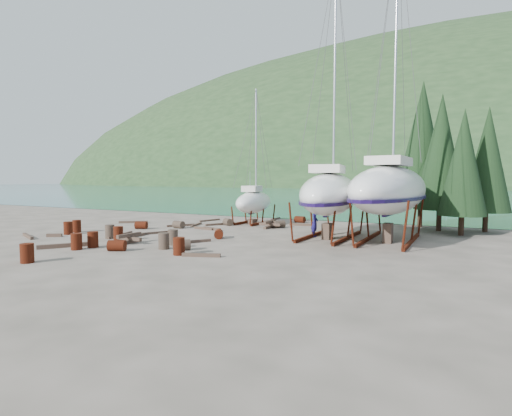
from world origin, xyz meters
The scene contains 54 objects.
ground centered at (0.00, 0.00, 0.00)m, with size 600.00×600.00×0.00m, color #575044.
bay_water centered at (0.00, 315.00, 0.01)m, with size 700.00×700.00×0.00m, color #167271.
far_hill centered at (0.00, 320.00, 0.00)m, with size 800.00×360.00×110.00m, color #20381C.
far_house_left centered at (-60.00, 190.00, 2.92)m, with size 6.60×5.60×5.60m.
far_house_center centered at (-20.00, 190.00, 2.92)m, with size 6.60×5.60×5.60m.
far_house_right centered at (30.00, 190.00, 2.92)m, with size 6.60×5.60×5.60m.
cypress_near_right centered at (12.50, 12.00, 5.79)m, with size 3.60×3.60×10.00m.
cypress_mid_right centered at (14.00, 10.00, 4.92)m, with size 3.06×3.06×8.50m.
cypress_back_left centered at (11.00, 14.00, 6.66)m, with size 4.14×4.14×11.50m.
cypress_far_right centered at (15.50, 13.00, 5.21)m, with size 3.24×3.24×9.00m.
moored_boat_left centered at (-30.00, 60.00, 0.39)m, with size 2.00×5.00×6.05m.
moored_boat_mid centered at (10.00, 80.00, 0.39)m, with size 2.00×5.00×6.05m.
moored_boat_far centered at (-8.00, 110.00, 0.39)m, with size 2.00×5.00×6.05m.
large_sailboat_near centered at (6.54, 4.69, 2.89)m, with size 5.21×11.78×17.93m.
large_sailboat_far centered at (10.21, 4.99, 3.18)m, with size 4.23×12.50×19.48m.
small_sailboat_shore centered at (-1.86, 9.90, 1.89)m, with size 3.65×7.49×11.48m.
worker centered at (5.47, 4.79, 0.95)m, with size 0.69×0.45×1.89m, color navy.
drum_0 centered at (-9.91, -2.16, 0.44)m, with size 0.58×0.58×0.88m, color #611C10.
drum_1 centered at (0.98, -3.45, 0.29)m, with size 0.58×0.58×0.88m, color #2D2823.
drum_2 centered at (-7.70, 2.53, 0.29)m, with size 0.58×0.58×0.88m, color #611C10.
drum_3 centered at (-3.16, -9.28, 0.44)m, with size 0.58×0.58×0.88m, color #611C10.
drum_4 centered at (1.35, 12.45, 0.29)m, with size 0.58×0.58×0.88m, color #611C10.
drum_5 centered at (-0.64, -2.20, 0.44)m, with size 0.58×0.58×0.88m, color #2D2823.
drum_6 centered at (0.30, 1.16, 0.29)m, with size 0.58×0.58×0.88m, color #611C10.
drum_7 centered at (1.67, -4.52, 0.44)m, with size 0.58×0.58×0.88m, color #611C10.
drum_8 centered at (-10.37, -1.11, 0.44)m, with size 0.58×0.58×0.88m, color #611C10.
drum_9 centered at (-3.10, 7.66, 0.29)m, with size 0.58×0.58×0.88m, color #2D2823.
drum_10 centered at (-4.15, -5.94, 0.44)m, with size 0.58×0.58×0.88m, color #611C10.
drum_11 centered at (1.31, 8.19, 0.29)m, with size 0.58×0.58×0.88m, color #2D2823.
drum_12 centered at (-1.92, -5.21, 0.29)m, with size 0.58×0.58×0.88m, color #611C10.
drum_13 centered at (-3.96, -5.03, 0.44)m, with size 0.58×0.58×0.88m, color #611C10.
drum_14 centered at (-4.66, -2.56, 0.44)m, with size 0.58×0.58×0.88m, color #611C10.
drum_15 centered at (-5.45, 4.22, 0.29)m, with size 0.58×0.58×0.88m, color #2D2823.
drum_16 centered at (-5.85, -2.16, 0.44)m, with size 0.58×0.58×0.88m, color #2D2823.
drum_17 centered at (-0.14, -3.57, 0.44)m, with size 0.58×0.58×0.88m, color #2D2823.
timber_0 centered at (-6.48, 9.93, 0.07)m, with size 0.14×2.45×0.14m, color brown.
timber_2 centered at (-11.38, 5.36, 0.09)m, with size 0.19×2.44×0.19m, color brown.
timber_3 centered at (-6.14, -1.02, 0.07)m, with size 0.15×3.06×0.15m, color brown.
timber_4 centered at (-3.30, 4.51, 0.09)m, with size 0.17×1.89×0.17m, color brown.
timber_5 centered at (-0.07, -1.19, 0.08)m, with size 0.16×2.43×0.16m, color brown.
timber_6 centered at (2.29, 10.28, 0.10)m, with size 0.19×1.90×0.19m, color brown.
timber_7 centered at (2.96, -4.42, 0.09)m, with size 0.17×1.92×0.17m, color brown.
timber_8 centered at (-2.59, 4.56, 0.09)m, with size 0.19×1.84×0.19m, color brown.
timber_9 centered at (-1.70, 13.95, 0.08)m, with size 0.15×2.22×0.15m, color brown.
timber_10 centered at (-3.84, 7.63, 0.08)m, with size 0.16×2.72×0.16m, color brown.
timber_11 centered at (-4.69, 1.12, 0.08)m, with size 0.15×2.65×0.15m, color brown.
timber_12 centered at (-4.87, -1.12, 0.08)m, with size 0.17×2.44×0.17m, color brown.
timber_13 centered at (-9.65, -3.39, 0.11)m, with size 0.22×0.96×0.22m, color brown.
timber_14 centered at (-10.92, -4.38, 0.09)m, with size 0.18×2.69×0.18m, color brown.
timber_15 centered at (-5.39, 6.41, 0.07)m, with size 0.15×2.46×0.15m, color brown.
timber_16 centered at (-5.33, -5.79, 0.11)m, with size 0.23×2.78×0.23m, color brown.
timber_17 centered at (-6.14, 5.34, 0.08)m, with size 0.16×2.30×0.16m, color brown.
timber_pile_fore centered at (-3.21, -3.08, 0.30)m, with size 1.80×1.80×0.60m.
timber_pile_aft centered at (0.78, 7.63, 0.30)m, with size 1.80×1.80×0.60m.
Camera 1 is at (14.39, -20.13, 3.74)m, focal length 28.00 mm.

